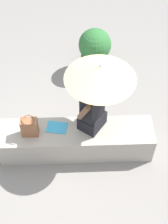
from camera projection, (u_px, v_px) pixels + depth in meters
name	position (u px, v px, depth m)	size (l,w,h in m)	color
ground_plane	(77.00, 149.00, 4.87)	(14.00, 14.00, 0.00)	gray
stone_bench	(76.00, 140.00, 4.69)	(2.17, 0.50, 0.46)	#A8A093
person_seated	(92.00, 107.00, 4.28)	(0.44, 0.50, 0.90)	black
parasol	(100.00, 72.00, 3.85)	(0.88, 0.88, 1.11)	#B7B7BC
handbag_black	(30.00, 127.00, 4.37)	(0.22, 0.17, 0.31)	brown
magazine	(57.00, 127.00, 4.55)	(0.28, 0.20, 0.01)	#339ED1
planter_near	(95.00, 50.00, 5.65)	(0.56, 0.56, 0.85)	gray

